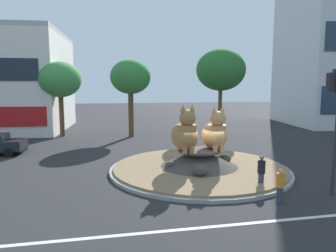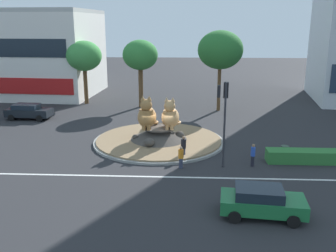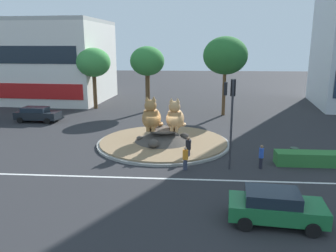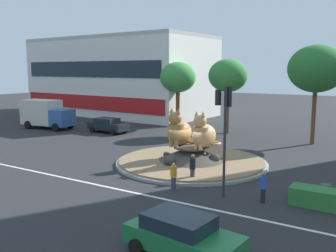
{
  "view_description": "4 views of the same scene",
  "coord_description": "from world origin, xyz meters",
  "px_view_note": "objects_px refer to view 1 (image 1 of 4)",
  "views": [
    {
      "loc": [
        -5.33,
        -17.23,
        5.03
      ],
      "look_at": [
        -1.76,
        0.86,
        2.67
      ],
      "focal_mm": 32.4,
      "sensor_mm": 36.0,
      "label": 1
    },
    {
      "loc": [
        2.22,
        -29.69,
        9.56
      ],
      "look_at": [
        0.78,
        -0.19,
        1.45
      ],
      "focal_mm": 40.12,
      "sensor_mm": 36.0,
      "label": 2
    },
    {
      "loc": [
        2.31,
        -26.24,
        7.92
      ],
      "look_at": [
        0.35,
        0.37,
        1.43
      ],
      "focal_mm": 35.78,
      "sensor_mm": 36.0,
      "label": 3
    },
    {
      "loc": [
        12.41,
        -23.16,
        6.71
      ],
      "look_at": [
        -1.89,
        -0.14,
        2.61
      ],
      "focal_mm": 40.15,
      "sensor_mm": 36.0,
      "label": 4
    }
  ],
  "objects_px": {
    "cat_statue_tabby": "(185,134)",
    "cat_statue_calico": "(215,134)",
    "traffic_light_mast": "(335,105)",
    "second_tree_near_tower": "(130,78)",
    "third_tree_left": "(60,80)",
    "pedestrian_orange_shirt": "(280,185)",
    "pedestrian_black_shirt": "(261,171)",
    "broadleaf_tree_behind_island": "(221,70)"
  },
  "relations": [
    {
      "from": "cat_statue_calico",
      "to": "broadleaf_tree_behind_island",
      "type": "bearing_deg",
      "value": 160.1
    },
    {
      "from": "second_tree_near_tower",
      "to": "pedestrian_black_shirt",
      "type": "xyz_separation_m",
      "value": [
        5.16,
        -17.3,
        -5.11
      ]
    },
    {
      "from": "traffic_light_mast",
      "to": "broadleaf_tree_behind_island",
      "type": "distance_m",
      "value": 17.57
    },
    {
      "from": "broadleaf_tree_behind_island",
      "to": "second_tree_near_tower",
      "type": "relative_size",
      "value": 1.14
    },
    {
      "from": "traffic_light_mast",
      "to": "cat_statue_tabby",
      "type": "bearing_deg",
      "value": 57.12
    },
    {
      "from": "third_tree_left",
      "to": "pedestrian_black_shirt",
      "type": "xyz_separation_m",
      "value": [
        12.11,
        -18.89,
        -4.87
      ]
    },
    {
      "from": "traffic_light_mast",
      "to": "pedestrian_black_shirt",
      "type": "bearing_deg",
      "value": 68.98
    },
    {
      "from": "cat_statue_calico",
      "to": "third_tree_left",
      "type": "height_order",
      "value": "third_tree_left"
    },
    {
      "from": "traffic_light_mast",
      "to": "second_tree_near_tower",
      "type": "xyz_separation_m",
      "value": [
        -7.82,
        18.82,
        1.74
      ]
    },
    {
      "from": "cat_statue_tabby",
      "to": "traffic_light_mast",
      "type": "height_order",
      "value": "traffic_light_mast"
    },
    {
      "from": "traffic_light_mast",
      "to": "third_tree_left",
      "type": "distance_m",
      "value": 25.25
    },
    {
      "from": "cat_statue_tabby",
      "to": "third_tree_left",
      "type": "relative_size",
      "value": 0.37
    },
    {
      "from": "traffic_light_mast",
      "to": "third_tree_left",
      "type": "xyz_separation_m",
      "value": [
        -14.78,
        20.42,
        1.5
      ]
    },
    {
      "from": "broadleaf_tree_behind_island",
      "to": "traffic_light_mast",
      "type": "bearing_deg",
      "value": -93.77
    },
    {
      "from": "cat_statue_tabby",
      "to": "broadleaf_tree_behind_island",
      "type": "distance_m",
      "value": 14.75
    },
    {
      "from": "cat_statue_calico",
      "to": "traffic_light_mast",
      "type": "xyz_separation_m",
      "value": [
        3.79,
        -5.18,
        1.99
      ]
    },
    {
      "from": "cat_statue_tabby",
      "to": "cat_statue_calico",
      "type": "distance_m",
      "value": 1.9
    },
    {
      "from": "traffic_light_mast",
      "to": "cat_statue_calico",
      "type": "bearing_deg",
      "value": 44.94
    },
    {
      "from": "traffic_light_mast",
      "to": "pedestrian_black_shirt",
      "type": "distance_m",
      "value": 4.56
    },
    {
      "from": "cat_statue_calico",
      "to": "third_tree_left",
      "type": "bearing_deg",
      "value": -142.04
    },
    {
      "from": "third_tree_left",
      "to": "pedestrian_black_shirt",
      "type": "distance_m",
      "value": 22.96
    },
    {
      "from": "cat_statue_tabby",
      "to": "broadleaf_tree_behind_island",
      "type": "height_order",
      "value": "broadleaf_tree_behind_island"
    },
    {
      "from": "traffic_light_mast",
      "to": "second_tree_near_tower",
      "type": "distance_m",
      "value": 20.46
    },
    {
      "from": "cat_statue_tabby",
      "to": "pedestrian_black_shirt",
      "type": "height_order",
      "value": "cat_statue_tabby"
    },
    {
      "from": "cat_statue_tabby",
      "to": "second_tree_near_tower",
      "type": "bearing_deg",
      "value": -172.37
    },
    {
      "from": "broadleaf_tree_behind_island",
      "to": "third_tree_left",
      "type": "height_order",
      "value": "broadleaf_tree_behind_island"
    },
    {
      "from": "second_tree_near_tower",
      "to": "third_tree_left",
      "type": "xyz_separation_m",
      "value": [
        -6.96,
        1.6,
        -0.24
      ]
    },
    {
      "from": "pedestrian_orange_shirt",
      "to": "pedestrian_black_shirt",
      "type": "bearing_deg",
      "value": -145.22
    },
    {
      "from": "traffic_light_mast",
      "to": "pedestrian_orange_shirt",
      "type": "bearing_deg",
      "value": 107.57
    },
    {
      "from": "cat_statue_tabby",
      "to": "pedestrian_black_shirt",
      "type": "distance_m",
      "value": 4.86
    },
    {
      "from": "pedestrian_orange_shirt",
      "to": "traffic_light_mast",
      "type": "bearing_deg",
      "value": 138.15
    },
    {
      "from": "second_tree_near_tower",
      "to": "cat_statue_calico",
      "type": "bearing_deg",
      "value": -73.51
    },
    {
      "from": "traffic_light_mast",
      "to": "second_tree_near_tower",
      "type": "height_order",
      "value": "second_tree_near_tower"
    },
    {
      "from": "pedestrian_black_shirt",
      "to": "cat_statue_tabby",
      "type": "bearing_deg",
      "value": 122.65
    },
    {
      "from": "cat_statue_calico",
      "to": "third_tree_left",
      "type": "distance_m",
      "value": 19.11
    },
    {
      "from": "third_tree_left",
      "to": "second_tree_near_tower",
      "type": "bearing_deg",
      "value": -12.92
    },
    {
      "from": "traffic_light_mast",
      "to": "second_tree_near_tower",
      "type": "relative_size",
      "value": 0.75
    },
    {
      "from": "cat_statue_calico",
      "to": "pedestrian_black_shirt",
      "type": "relative_size",
      "value": 1.57
    },
    {
      "from": "broadleaf_tree_behind_island",
      "to": "second_tree_near_tower",
      "type": "xyz_separation_m",
      "value": [
        -8.97,
        1.46,
        -0.75
      ]
    },
    {
      "from": "cat_statue_calico",
      "to": "pedestrian_orange_shirt",
      "type": "xyz_separation_m",
      "value": [
        0.97,
        -5.62,
        -1.45
      ]
    },
    {
      "from": "pedestrian_black_shirt",
      "to": "pedestrian_orange_shirt",
      "type": "height_order",
      "value": "pedestrian_black_shirt"
    },
    {
      "from": "broadleaf_tree_behind_island",
      "to": "third_tree_left",
      "type": "distance_m",
      "value": 16.25
    }
  ]
}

